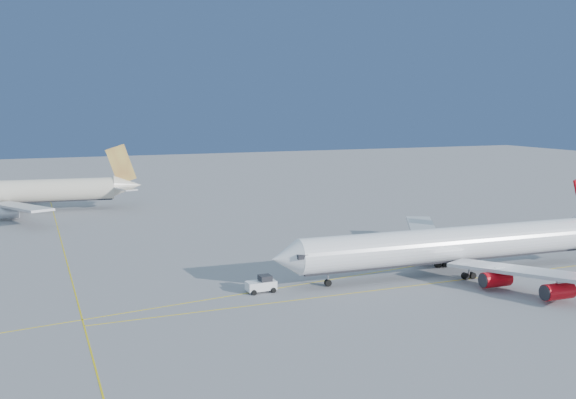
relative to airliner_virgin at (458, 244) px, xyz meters
name	(u,v)px	position (x,y,z in m)	size (l,w,h in m)	color
ground	(337,267)	(-15.44, 10.34, -4.47)	(500.00, 500.00, 0.00)	slate
taxiway_lines	(237,266)	(-30.16, 16.68, -4.46)	(118.86, 140.00, 0.02)	#D9BD0C
airliner_virgin	(458,244)	(0.00, 0.00, 0.00)	(60.04, 53.96, 14.82)	white
airliner_etihad	(12,192)	(-64.47, 88.37, 0.44)	(61.86, 56.84, 16.14)	beige
pushback_tug	(262,284)	(-31.39, 1.70, -3.40)	(4.13, 2.59, 2.29)	white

